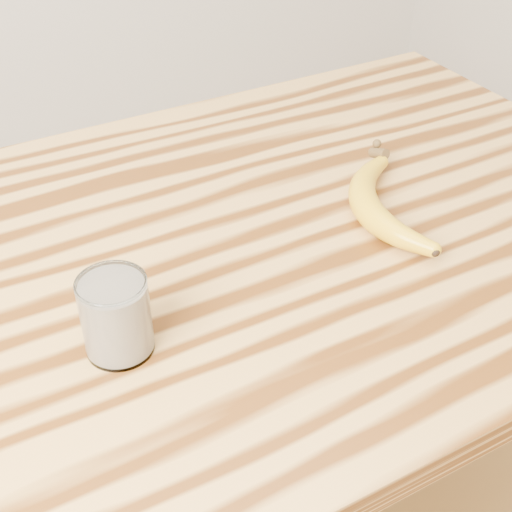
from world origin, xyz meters
TOP-DOWN VIEW (x-y plane):
  - table at (0.00, 0.00)m, footprint 1.20×0.80m
  - smoothie_glass at (-0.23, -0.12)m, footprint 0.07×0.07m
  - banana at (0.15, -0.04)m, footprint 0.22×0.35m

SIDE VIEW (x-z plane):
  - table at x=0.00m, z-range 0.32..1.22m
  - banana at x=0.15m, z-range 0.90..0.94m
  - smoothie_glass at x=-0.23m, z-range 0.90..0.99m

